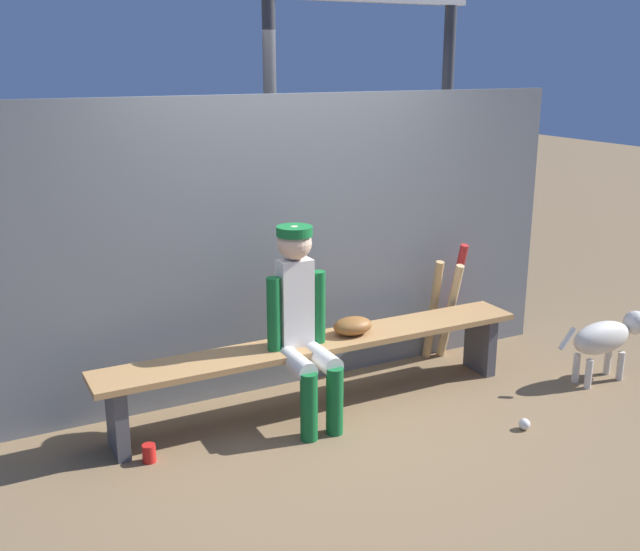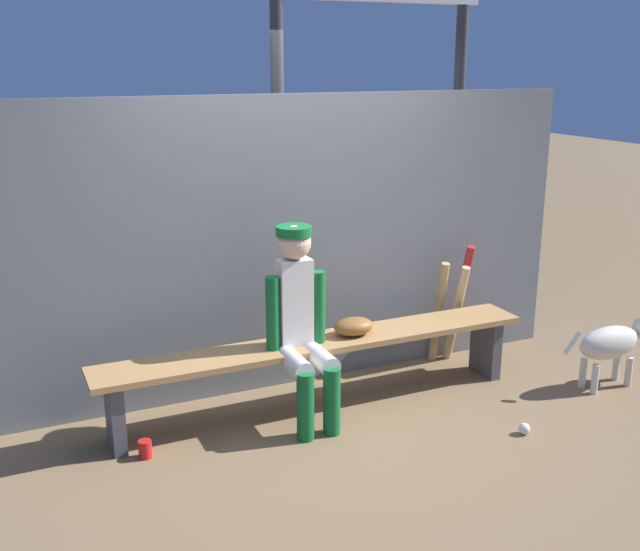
# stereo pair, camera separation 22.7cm
# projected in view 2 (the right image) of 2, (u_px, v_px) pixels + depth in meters

# --- Properties ---
(ground_plane) EXTENTS (30.00, 30.00, 0.00)m
(ground_plane) POSITION_uv_depth(u_px,v_px,m) (320.00, 406.00, 5.15)
(ground_plane) COLOR brown
(chainlink_fence) EXTENTS (4.41, 0.03, 2.07)m
(chainlink_fence) POSITION_uv_depth(u_px,v_px,m) (293.00, 245.00, 5.27)
(chainlink_fence) COLOR slate
(chainlink_fence) RESTS_ON ground_plane
(dugout_bench) EXTENTS (3.03, 0.36, 0.49)m
(dugout_bench) POSITION_uv_depth(u_px,v_px,m) (320.00, 354.00, 5.04)
(dugout_bench) COLOR #AD7F4C
(dugout_bench) RESTS_ON ground_plane
(player_seated) EXTENTS (0.41, 0.55, 1.28)m
(player_seated) POSITION_uv_depth(u_px,v_px,m) (301.00, 319.00, 4.79)
(player_seated) COLOR silver
(player_seated) RESTS_ON ground_plane
(baseball_glove) EXTENTS (0.28, 0.20, 0.12)m
(baseball_glove) POSITION_uv_depth(u_px,v_px,m) (354.00, 326.00, 5.10)
(baseball_glove) COLOR brown
(baseball_glove) RESTS_ON dugout_bench
(bat_wood_tan) EXTENTS (0.08, 0.22, 0.83)m
(bat_wood_tan) POSITION_uv_depth(u_px,v_px,m) (439.00, 312.00, 5.78)
(bat_wood_tan) COLOR tan
(bat_wood_tan) RESTS_ON ground_plane
(bat_wood_natural) EXTENTS (0.07, 0.25, 0.80)m
(bat_wood_natural) POSITION_uv_depth(u_px,v_px,m) (456.00, 314.00, 5.81)
(bat_wood_natural) COLOR tan
(bat_wood_natural) RESTS_ON ground_plane
(bat_aluminum_red) EXTENTS (0.09, 0.28, 0.94)m
(bat_aluminum_red) POSITION_uv_depth(u_px,v_px,m) (459.00, 301.00, 5.88)
(bat_aluminum_red) COLOR #B22323
(bat_aluminum_red) RESTS_ON ground_plane
(baseball) EXTENTS (0.07, 0.07, 0.07)m
(baseball) POSITION_uv_depth(u_px,v_px,m) (524.00, 429.00, 4.76)
(baseball) COLOR white
(baseball) RESTS_ON ground_plane
(cup_on_ground) EXTENTS (0.08, 0.08, 0.11)m
(cup_on_ground) POSITION_uv_depth(u_px,v_px,m) (145.00, 449.00, 4.48)
(cup_on_ground) COLOR red
(cup_on_ground) RESTS_ON ground_plane
(cup_on_bench) EXTENTS (0.08, 0.08, 0.11)m
(cup_on_bench) POSITION_uv_depth(u_px,v_px,m) (318.00, 331.00, 5.03)
(cup_on_bench) COLOR red
(cup_on_bench) RESTS_ON dugout_bench
(scoreboard) EXTENTS (2.17, 0.27, 3.78)m
(scoreboard) POSITION_uv_depth(u_px,v_px,m) (382.00, 11.00, 5.90)
(scoreboard) COLOR #3F3F42
(scoreboard) RESTS_ON ground_plane
(dog) EXTENTS (0.84, 0.20, 0.49)m
(dog) POSITION_uv_depth(u_px,v_px,m) (615.00, 342.00, 5.40)
(dog) COLOR beige
(dog) RESTS_ON ground_plane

